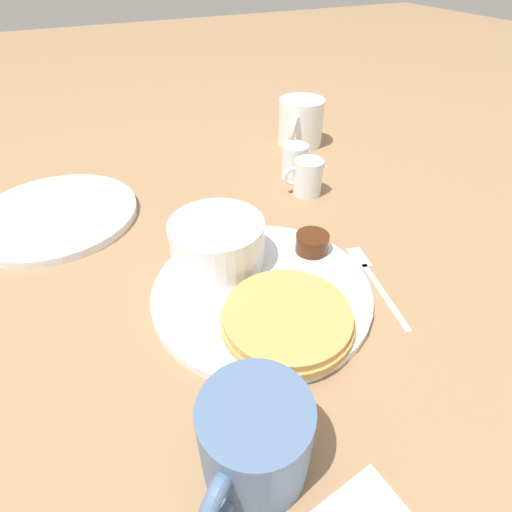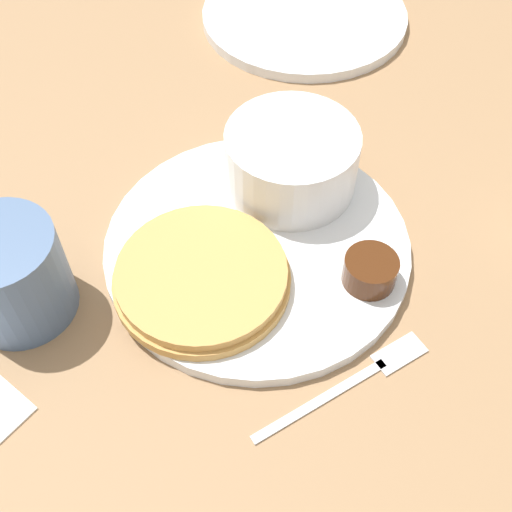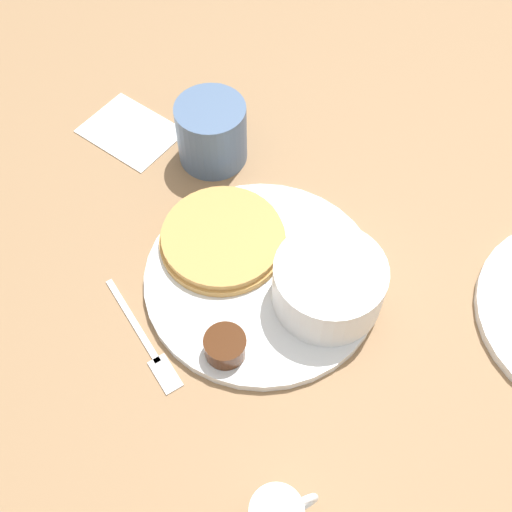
# 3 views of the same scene
# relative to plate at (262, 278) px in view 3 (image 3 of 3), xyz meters

# --- Properties ---
(ground_plane) EXTENTS (4.00, 4.00, 0.00)m
(ground_plane) POSITION_rel_plate_xyz_m (0.00, 0.00, -0.01)
(ground_plane) COLOR #93704C
(plate) EXTENTS (0.26, 0.26, 0.01)m
(plate) POSITION_rel_plate_xyz_m (0.00, 0.00, 0.00)
(plate) COLOR white
(plate) RESTS_ON ground_plane
(pancake_stack) EXTENTS (0.14, 0.14, 0.02)m
(pancake_stack) POSITION_rel_plate_xyz_m (0.06, 0.00, 0.01)
(pancake_stack) COLOR tan
(pancake_stack) RESTS_ON plate
(bowl) EXTENTS (0.12, 0.12, 0.06)m
(bowl) POSITION_rel_plate_xyz_m (-0.07, -0.03, 0.04)
(bowl) COLOR white
(bowl) RESTS_ON plate
(syrup_cup) EXTENTS (0.04, 0.04, 0.02)m
(syrup_cup) POSITION_rel_plate_xyz_m (-0.04, 0.09, 0.02)
(syrup_cup) COLOR #47230F
(syrup_cup) RESTS_ON plate
(butter_ramekin) EXTENTS (0.04, 0.04, 0.04)m
(butter_ramekin) POSITION_rel_plate_xyz_m (-0.10, -0.02, 0.02)
(butter_ramekin) COLOR white
(butter_ramekin) RESTS_ON plate
(coffee_mug) EXTENTS (0.09, 0.11, 0.08)m
(coffee_mug) POSITION_rel_plate_xyz_m (0.18, -0.09, 0.04)
(coffee_mug) COLOR slate
(coffee_mug) RESTS_ON ground_plane
(fork) EXTENTS (0.15, 0.05, 0.00)m
(fork) POSITION_rel_plate_xyz_m (0.03, 0.14, -0.00)
(fork) COLOR silver
(fork) RESTS_ON ground_plane
(napkin) EXTENTS (0.13, 0.10, 0.00)m
(napkin) POSITION_rel_plate_xyz_m (0.28, -0.04, -0.00)
(napkin) COLOR white
(napkin) RESTS_ON ground_plane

